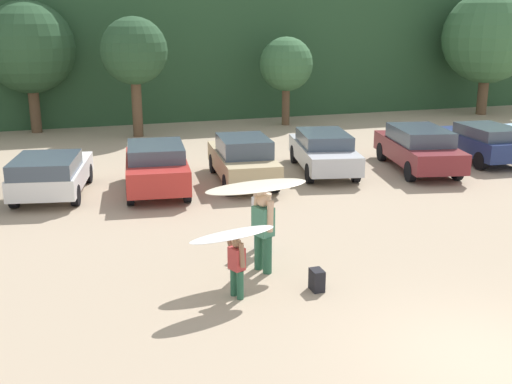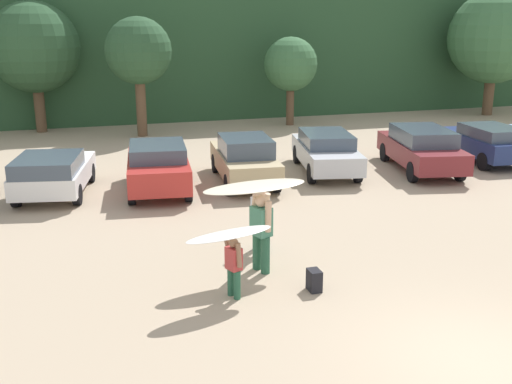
{
  "view_description": "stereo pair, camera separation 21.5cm",
  "coord_description": "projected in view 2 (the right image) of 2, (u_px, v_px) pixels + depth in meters",
  "views": [
    {
      "loc": [
        -6.29,
        -7.29,
        5.4
      ],
      "look_at": [
        -1.51,
        7.48,
        0.96
      ],
      "focal_mm": 43.12,
      "sensor_mm": 36.0,
      "label": 1
    },
    {
      "loc": [
        -6.08,
        -7.35,
        5.4
      ],
      "look_at": [
        -1.51,
        7.48,
        0.96
      ],
      "focal_mm": 43.12,
      "sensor_mm": 36.0,
      "label": 2
    }
  ],
  "objects": [
    {
      "name": "tree_center",
      "position": [
        138.0,
        52.0,
        27.79
      ],
      "size": [
        3.04,
        3.04,
        5.43
      ],
      "color": "brown",
      "rests_on": "ground_plane"
    },
    {
      "name": "parked_car_white",
      "position": [
        53.0,
        172.0,
        19.06
      ],
      "size": [
        2.68,
        4.33,
        1.38
      ],
      "rotation": [
        0.0,
        0.0,
        1.38
      ],
      "color": "white",
      "rests_on": "ground_plane"
    },
    {
      "name": "surfboard_cream",
      "position": [
        255.0,
        187.0,
        13.08
      ],
      "size": [
        2.45,
        0.99,
        0.15
      ],
      "rotation": [
        0.0,
        0.0,
        3.28
      ],
      "color": "beige"
    },
    {
      "name": "ground_plane",
      "position": [
        480.0,
        362.0,
        9.97
      ],
      "size": [
        120.0,
        120.0,
        0.0
      ],
      "primitive_type": "plane",
      "color": "tan"
    },
    {
      "name": "tree_ridge_back",
      "position": [
        291.0,
        65.0,
        30.98
      ],
      "size": [
        2.71,
        2.71,
        4.45
      ],
      "color": "brown",
      "rests_on": "ground_plane"
    },
    {
      "name": "tree_far_right",
      "position": [
        495.0,
        37.0,
        33.91
      ],
      "size": [
        5.07,
        5.07,
        6.84
      ],
      "color": "brown",
      "rests_on": "ground_plane"
    },
    {
      "name": "parked_car_red",
      "position": [
        158.0,
        166.0,
        19.51
      ],
      "size": [
        2.33,
        4.21,
        1.53
      ],
      "rotation": [
        0.0,
        0.0,
        1.45
      ],
      "color": "#B72D28",
      "rests_on": "ground_plane"
    },
    {
      "name": "backpack_dropped",
      "position": [
        314.0,
        280.0,
        12.51
      ],
      "size": [
        0.24,
        0.34,
        0.45
      ],
      "color": "black",
      "rests_on": "ground_plane"
    },
    {
      "name": "person_companion",
      "position": [
        260.0,
        216.0,
        14.47
      ],
      "size": [
        0.41,
        0.64,
        1.57
      ],
      "rotation": [
        0.0,
        0.0,
        3.5
      ],
      "color": "teal",
      "rests_on": "ground_plane"
    },
    {
      "name": "parked_car_silver",
      "position": [
        326.0,
        151.0,
        21.95
      ],
      "size": [
        2.64,
        4.83,
        1.45
      ],
      "rotation": [
        0.0,
        0.0,
        1.37
      ],
      "color": "silver",
      "rests_on": "ground_plane"
    },
    {
      "name": "tree_far_left",
      "position": [
        34.0,
        48.0,
        28.8
      ],
      "size": [
        4.27,
        4.27,
        6.15
      ],
      "color": "brown",
      "rests_on": "ground_plane"
    },
    {
      "name": "person_child",
      "position": [
        234.0,
        264.0,
        12.1
      ],
      "size": [
        0.32,
        0.55,
        1.25
      ],
      "rotation": [
        0.0,
        0.0,
        3.5
      ],
      "color": "#26593F",
      "rests_on": "ground_plane"
    },
    {
      "name": "hillside_ridge",
      "position": [
        166.0,
        35.0,
        37.0
      ],
      "size": [
        108.0,
        12.0,
        8.62
      ],
      "primitive_type": "cube",
      "color": "#284C2D",
      "rests_on": "ground_plane"
    },
    {
      "name": "person_adult",
      "position": [
        261.0,
        229.0,
        13.28
      ],
      "size": [
        0.45,
        0.68,
        1.74
      ],
      "rotation": [
        0.0,
        0.0,
        3.5
      ],
      "color": "#26593F",
      "rests_on": "ground_plane"
    },
    {
      "name": "parked_car_navy",
      "position": [
        485.0,
        142.0,
        23.49
      ],
      "size": [
        2.06,
        4.24,
        1.45
      ],
      "rotation": [
        0.0,
        0.0,
        1.49
      ],
      "color": "navy",
      "rests_on": "ground_plane"
    },
    {
      "name": "parked_car_maroon",
      "position": [
        421.0,
        148.0,
        22.16
      ],
      "size": [
        2.77,
        5.07,
        1.57
      ],
      "rotation": [
        0.0,
        0.0,
        1.37
      ],
      "color": "maroon",
      "rests_on": "ground_plane"
    },
    {
      "name": "surfboard_white",
      "position": [
        230.0,
        234.0,
        11.8
      ],
      "size": [
        1.93,
        0.98,
        0.07
      ],
      "rotation": [
        0.0,
        0.0,
        3.4
      ],
      "color": "white"
    },
    {
      "name": "parked_car_tan",
      "position": [
        244.0,
        159.0,
        20.58
      ],
      "size": [
        2.14,
        4.64,
        1.59
      ],
      "rotation": [
        0.0,
        0.0,
        1.47
      ],
      "color": "tan",
      "rests_on": "ground_plane"
    }
  ]
}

